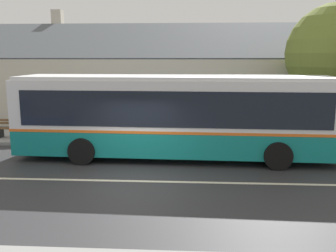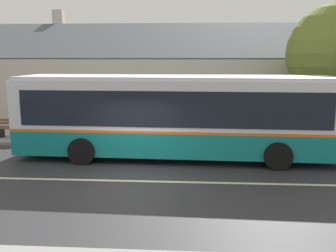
% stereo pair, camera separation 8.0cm
% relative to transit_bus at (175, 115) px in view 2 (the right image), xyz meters
% --- Properties ---
extents(ground_plane, '(300.00, 300.00, 0.00)m').
position_rel_transit_bus_xyz_m(ground_plane, '(-1.28, -2.90, -1.72)').
color(ground_plane, '#2D2D30').
extents(sidewalk_far, '(60.00, 3.00, 0.15)m').
position_rel_transit_bus_xyz_m(sidewalk_far, '(-1.28, 3.10, -1.65)').
color(sidewalk_far, gray).
rests_on(sidewalk_far, ground).
extents(lane_divider_stripe, '(60.00, 0.16, 0.01)m').
position_rel_transit_bus_xyz_m(lane_divider_stripe, '(-1.28, -2.90, -1.72)').
color(lane_divider_stripe, beige).
rests_on(lane_divider_stripe, ground).
extents(community_building, '(28.54, 10.75, 7.17)m').
position_rel_transit_bus_xyz_m(community_building, '(-1.15, 11.47, 0.31)').
color(community_building, beige).
rests_on(community_building, ground).
extents(transit_bus, '(12.24, 3.03, 3.21)m').
position_rel_transit_bus_xyz_m(transit_bus, '(0.00, 0.00, 0.00)').
color(transit_bus, '#147F7A').
rests_on(transit_bus, ground).
extents(bench_by_building, '(1.54, 0.51, 0.94)m').
position_rel_transit_bus_xyz_m(bench_by_building, '(-7.74, 2.53, -1.16)').
color(bench_by_building, brown).
rests_on(bench_by_building, sidewalk_far).
extents(street_tree_primary, '(4.71, 4.71, 6.44)m').
position_rel_transit_bus_xyz_m(street_tree_primary, '(7.39, 4.19, 2.23)').
color(street_tree_primary, '#4C3828').
rests_on(street_tree_primary, ground).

